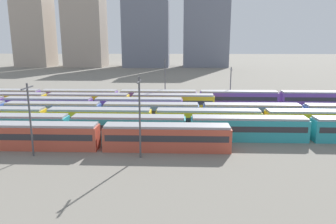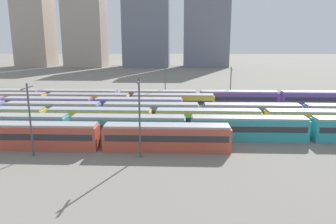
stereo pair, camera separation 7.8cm
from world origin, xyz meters
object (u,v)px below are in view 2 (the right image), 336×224
at_px(train_track_4, 49,106).
at_px(catenary_pole_3, 165,79).
at_px(train_track_6, 158,98).
at_px(catenary_pole_1, 231,83).
at_px(catenary_pole_2, 30,116).
at_px(catenary_pole_0, 140,114).
at_px(train_track_0, 36,136).
at_px(train_track_2, 154,119).
at_px(train_track_5, 89,102).
at_px(train_track_1, 188,128).
at_px(train_track_3, 151,113).

height_order(train_track_4, catenary_pole_3, catenary_pole_3).
distance_m(train_track_4, train_track_6, 24.54).
distance_m(catenary_pole_1, catenary_pole_2, 49.31).
distance_m(catenary_pole_2, catenary_pole_3, 40.48).
relative_size(catenary_pole_0, catenary_pole_1, 1.20).
height_order(train_track_0, catenary_pole_3, catenary_pole_3).
relative_size(catenary_pole_2, catenary_pole_3, 0.91).
bearing_deg(train_track_2, train_track_0, -147.21).
bearing_deg(catenary_pole_2, catenary_pole_1, 49.43).
relative_size(train_track_2, train_track_5, 1.34).
distance_m(train_track_1, catenary_pole_0, 11.46).
xyz_separation_m(train_track_2, train_track_4, (-22.81, 10.40, -0.00)).
relative_size(train_track_1, catenary_pole_3, 10.25).
height_order(train_track_2, train_track_6, same).
bearing_deg(catenary_pole_2, catenary_pole_0, -0.20).
xyz_separation_m(train_track_2, catenary_pole_1, (16.80, 23.85, 3.16)).
bearing_deg(train_track_3, train_track_0, -134.41).
xyz_separation_m(train_track_1, train_track_4, (-28.73, 15.60, -0.00)).
xyz_separation_m(train_track_6, catenary_pole_1, (17.39, 3.05, 3.16)).
xyz_separation_m(train_track_1, train_track_3, (-6.78, 10.40, 0.00)).
xyz_separation_m(catenary_pole_1, catenary_pole_3, (-15.90, -0.35, 0.99)).
xyz_separation_m(train_track_0, train_track_5, (0.29, 26.00, 0.00)).
height_order(train_track_0, train_track_3, same).
distance_m(train_track_5, catenary_pole_0, 33.22).
relative_size(train_track_1, catenary_pole_1, 12.42).
bearing_deg(catenary_pole_2, train_track_3, 52.54).
height_order(train_track_3, catenary_pole_1, catenary_pole_1).
bearing_deg(train_track_5, train_track_0, -90.63).
bearing_deg(train_track_0, train_track_4, 107.78).
xyz_separation_m(train_track_4, catenary_pole_2, (7.55, -24.00, 3.62)).
relative_size(train_track_3, catenary_pole_0, 8.62).
relative_size(train_track_4, catenary_pole_0, 5.14).
distance_m(train_track_4, catenary_pole_1, 41.96).
relative_size(train_track_0, catenary_pole_0, 5.14).
distance_m(train_track_2, train_track_6, 20.81).
xyz_separation_m(train_track_6, catenary_pole_0, (-0.06, -34.45, 4.09)).
bearing_deg(catenary_pole_0, train_track_2, 87.27).
relative_size(catenary_pole_1, catenary_pole_3, 0.82).
xyz_separation_m(train_track_5, train_track_6, (15.27, 5.20, 0.00)).
xyz_separation_m(train_track_5, catenary_pole_3, (16.76, 7.91, 4.15)).
relative_size(train_track_3, train_track_5, 1.68).
xyz_separation_m(train_track_3, catenary_pole_1, (17.67, 18.65, 3.16)).
xyz_separation_m(catenary_pole_0, catenary_pole_2, (-14.61, 0.05, -0.46)).
height_order(train_track_3, catenary_pole_0, catenary_pole_0).
bearing_deg(train_track_6, catenary_pole_3, 61.19).
distance_m(train_track_3, train_track_5, 18.25).
height_order(train_track_4, catenary_pole_0, catenary_pole_0).
bearing_deg(train_track_0, catenary_pole_0, -11.85).
bearing_deg(train_track_1, train_track_3, 123.10).
bearing_deg(train_track_2, train_track_4, 155.49).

